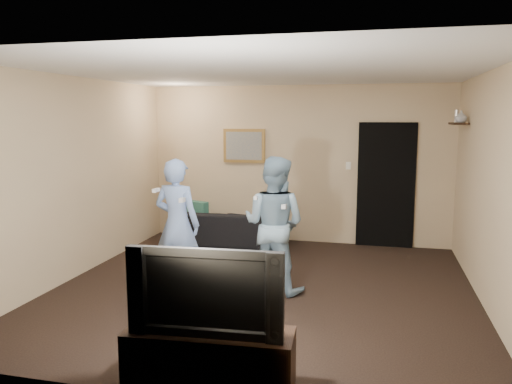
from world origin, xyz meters
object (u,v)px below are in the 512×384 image
(television, at_px, (209,288))
(wii_player_right, at_px, (274,224))
(sofa, at_px, (229,228))
(wii_player_left, at_px, (177,224))
(tv_console, at_px, (210,359))

(television, height_order, wii_player_right, wii_player_right)
(television, bearing_deg, sofa, 101.09)
(sofa, distance_m, wii_player_right, 2.40)
(television, bearing_deg, wii_player_right, 85.69)
(television, height_order, wii_player_left, wii_player_left)
(wii_player_left, bearing_deg, tv_console, -61.90)
(sofa, bearing_deg, wii_player_left, 86.37)
(tv_console, height_order, wii_player_right, wii_player_right)
(tv_console, distance_m, wii_player_right, 2.39)
(television, bearing_deg, tv_console, -3.84)
(television, distance_m, wii_player_left, 2.42)
(television, xyz_separation_m, wii_player_left, (-1.14, 2.13, -0.02))
(sofa, relative_size, tv_console, 1.45)
(sofa, xyz_separation_m, wii_player_right, (1.18, -2.02, 0.54))
(sofa, height_order, wii_player_left, wii_player_left)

